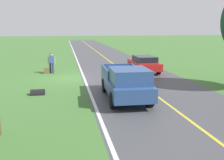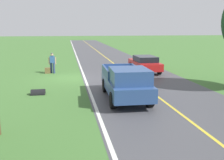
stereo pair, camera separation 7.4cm
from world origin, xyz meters
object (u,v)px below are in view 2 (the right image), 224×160
Objects in this scene: hitchhiker_walking at (52,62)px; pickup_truck_passing at (126,82)px; sedan_near_oncoming at (145,63)px; suitcase_carried at (48,71)px.

pickup_truck_passing is (-4.29, 9.17, -0.01)m from hitchhiker_walking.
pickup_truck_passing is 9.10m from sedan_near_oncoming.
sedan_near_oncoming reaches higher than suitcase_carried.
suitcase_carried is (0.41, 0.11, -0.73)m from hitchhiker_walking.
hitchhiker_walking is 0.40× the size of sedan_near_oncoming.
sedan_near_oncoming is (-7.86, 0.80, -0.23)m from hitchhiker_walking.
hitchhiker_walking is at bearing -64.95° from pickup_truck_passing.
hitchhiker_walking reaches higher than suitcase_carried.
suitcase_carried is 0.09× the size of pickup_truck_passing.
hitchhiker_walking is 0.32× the size of pickup_truck_passing.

